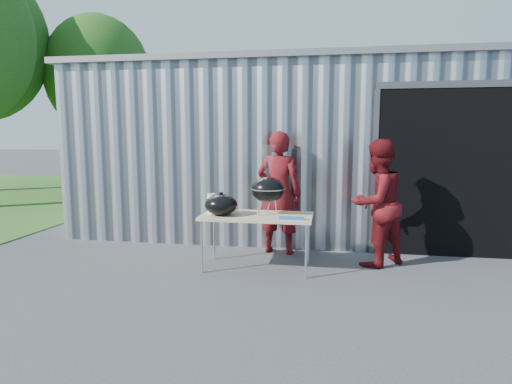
% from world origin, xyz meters
% --- Properties ---
extents(ground, '(80.00, 80.00, 0.00)m').
position_xyz_m(ground, '(0.00, 0.00, 0.00)').
color(ground, '#3B3B3D').
extents(building, '(8.20, 6.20, 3.10)m').
position_xyz_m(building, '(0.92, 4.59, 1.54)').
color(building, silver).
rests_on(building, ground).
extents(tree_far, '(3.54, 3.54, 5.86)m').
position_xyz_m(tree_far, '(-6.50, 9.00, 3.81)').
color(tree_far, '#442D19').
rests_on(tree_far, ground).
extents(folding_table, '(1.50, 0.75, 0.75)m').
position_xyz_m(folding_table, '(0.42, 0.63, 0.71)').
color(folding_table, tan).
rests_on(folding_table, ground).
extents(kettle_grill, '(0.47, 0.47, 0.94)m').
position_xyz_m(kettle_grill, '(0.57, 0.67, 1.17)').
color(kettle_grill, black).
rests_on(kettle_grill, folding_table).
extents(grill_lid, '(0.44, 0.44, 0.32)m').
position_xyz_m(grill_lid, '(-0.05, 0.53, 0.89)').
color(grill_lid, black).
rests_on(grill_lid, folding_table).
extents(paper_towels, '(0.12, 0.12, 0.28)m').
position_xyz_m(paper_towels, '(-0.20, 0.58, 0.89)').
color(paper_towels, white).
rests_on(paper_towels, folding_table).
extents(white_tub, '(0.20, 0.15, 0.10)m').
position_xyz_m(white_tub, '(-0.13, 0.84, 0.80)').
color(white_tub, white).
rests_on(white_tub, folding_table).
extents(foil_box, '(0.32, 0.06, 0.06)m').
position_xyz_m(foil_box, '(0.92, 0.38, 0.78)').
color(foil_box, blue).
rests_on(foil_box, folding_table).
extents(person_cook, '(0.75, 0.55, 1.89)m').
position_xyz_m(person_cook, '(0.63, 1.47, 0.94)').
color(person_cook, '#5B0F12').
rests_on(person_cook, ground).
extents(person_bystander, '(1.09, 1.07, 1.77)m').
position_xyz_m(person_bystander, '(2.04, 1.07, 0.89)').
color(person_bystander, '#5B0F12').
rests_on(person_bystander, ground).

